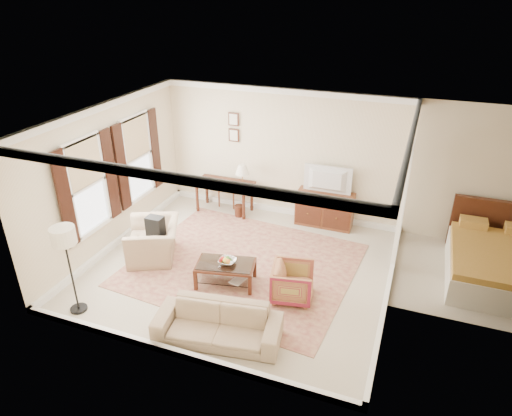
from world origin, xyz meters
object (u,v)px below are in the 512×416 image
Objects in this scene: writing_desk at (224,187)px; striped_armchair at (293,281)px; sofa at (218,319)px; club_armchair at (153,235)px; tv at (327,172)px; coffee_table at (226,268)px; sideboard at (325,209)px.

striped_armchair is (2.44, -2.63, -0.26)m from writing_desk.
sofa reaches higher than striped_armchair.
writing_desk is at bearing 143.02° from club_armchair.
tv reaches higher than sofa.
writing_desk is 2.44m from tv.
striped_armchair reaches higher than coffee_table.
striped_armchair is at bearing 1.03° from coffee_table.
tv is at bearing 67.87° from coffee_table.
sofa is (-0.67, -4.15, -0.01)m from sideboard.
sofa is at bearing -70.68° from coffee_table.
coffee_table is 1.42m from sofa.
writing_desk is at bearing 103.99° from sofa.
writing_desk is 1.90× the size of striped_armchair.
writing_desk is 1.18× the size of coffee_table.
club_armchair is at bearing -101.37° from writing_desk.
sideboard is 0.66× the size of sofa.
writing_desk is at bearing 32.18° from striped_armchair.
club_armchair is at bearing 41.19° from tv.
tv is 0.90× the size of club_armchair.
sideboard is 3.04m from coffee_table.
writing_desk reaches higher than coffee_table.
club_armchair is (-1.68, 0.33, 0.15)m from coffee_table.
tv is 3.16m from coffee_table.
sideboard is (2.35, 0.16, -0.23)m from writing_desk.
striped_armchair is (0.09, -2.77, -0.91)m from tv.
coffee_table is 1.72m from club_armchair.
sofa is (0.47, -1.34, 0.04)m from coffee_table.
striped_armchair is at bearing 91.93° from tv.
writing_desk is 1.35× the size of tv.
club_armchair is (-2.82, -2.48, 0.10)m from sideboard.
sofa is (2.15, -1.67, -0.11)m from club_armchair.
club_armchair is (-2.91, 0.31, 0.13)m from striped_armchair.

